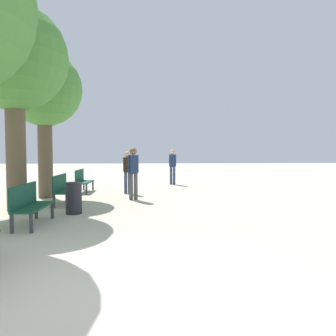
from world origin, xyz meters
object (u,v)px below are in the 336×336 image
(trash_bin, at_px, (74,198))
(tree_row_2, at_px, (44,91))
(pedestrian_far, at_px, (133,170))
(tree_row_1, at_px, (14,60))
(bench_row_1, at_px, (29,202))
(bench_row_2, at_px, (63,188))
(pedestrian_mid, at_px, (127,169))
(bench_row_3, at_px, (82,180))
(pedestrian_near, at_px, (173,164))

(trash_bin, bearing_deg, tree_row_2, 118.21)
(pedestrian_far, bearing_deg, tree_row_1, -149.78)
(bench_row_1, bearing_deg, tree_row_2, 102.61)
(pedestrian_far, bearing_deg, bench_row_2, -161.13)
(bench_row_2, bearing_deg, pedestrian_far, 18.87)
(tree_row_1, relative_size, pedestrian_far, 3.18)
(bench_row_1, height_order, pedestrian_mid, pedestrian_mid)
(bench_row_2, xyz_separation_m, pedestrian_far, (2.09, 0.72, 0.49))
(bench_row_2, bearing_deg, bench_row_1, -90.00)
(bench_row_3, distance_m, tree_row_2, 3.61)
(pedestrian_near, xyz_separation_m, pedestrian_mid, (-1.97, -3.36, -0.05))
(pedestrian_near, bearing_deg, tree_row_2, -138.10)
(bench_row_3, height_order, trash_bin, bench_row_3)
(bench_row_2, distance_m, tree_row_2, 3.61)
(bench_row_1, relative_size, pedestrian_near, 0.88)
(bench_row_1, distance_m, pedestrian_mid, 5.55)
(tree_row_2, distance_m, pedestrian_far, 4.13)
(pedestrian_mid, bearing_deg, pedestrian_far, -79.75)
(tree_row_1, distance_m, tree_row_2, 2.54)
(pedestrian_near, relative_size, pedestrian_far, 0.98)
(bench_row_3, relative_size, pedestrian_near, 0.88)
(trash_bin, bearing_deg, pedestrian_far, 58.41)
(bench_row_1, height_order, tree_row_2, tree_row_2)
(tree_row_1, height_order, pedestrian_far, tree_row_1)
(bench_row_1, xyz_separation_m, bench_row_3, (0.00, 5.78, 0.00))
(tree_row_1, bearing_deg, bench_row_1, -62.00)
(pedestrian_mid, height_order, trash_bin, pedestrian_mid)
(tree_row_2, height_order, pedestrian_mid, tree_row_2)
(bench_row_3, bearing_deg, trash_bin, -81.58)
(bench_row_2, relative_size, pedestrian_near, 0.88)
(tree_row_1, relative_size, tree_row_2, 1.10)
(bench_row_3, height_order, pedestrian_mid, pedestrian_mid)
(tree_row_1, distance_m, trash_bin, 4.00)
(bench_row_2, xyz_separation_m, trash_bin, (0.67, -1.61, -0.10))
(bench_row_1, distance_m, pedestrian_far, 4.20)
(tree_row_1, bearing_deg, bench_row_3, 76.25)
(bench_row_2, height_order, bench_row_3, same)
(tree_row_2, height_order, pedestrian_far, tree_row_2)
(trash_bin, bearing_deg, pedestrian_mid, 73.95)
(pedestrian_mid, bearing_deg, bench_row_2, -127.61)
(pedestrian_near, relative_size, pedestrian_mid, 1.05)
(bench_row_1, bearing_deg, bench_row_3, 90.00)
(pedestrian_mid, distance_m, pedestrian_far, 1.65)
(bench_row_2, relative_size, tree_row_2, 0.30)
(bench_row_3, bearing_deg, bench_row_1, -90.00)
(bench_row_1, xyz_separation_m, tree_row_2, (-0.97, 4.33, 3.16))
(bench_row_1, xyz_separation_m, bench_row_2, (0.00, 2.89, 0.00))
(bench_row_2, height_order, trash_bin, bench_row_2)
(pedestrian_near, height_order, trash_bin, pedestrian_near)
(tree_row_2, relative_size, pedestrian_mid, 3.12)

